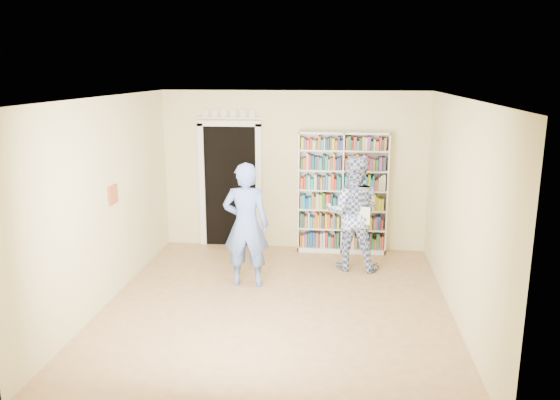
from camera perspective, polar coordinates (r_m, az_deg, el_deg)
name	(u,v)px	position (r m, az deg, el deg)	size (l,w,h in m)	color
floor	(277,306)	(7.32, -0.34, -10.98)	(5.00, 5.00, 0.00)	#9A6D4A
ceiling	(276,98)	(6.68, -0.37, 10.64)	(5.00, 5.00, 0.00)	white
wall_back	(294,171)	(9.31, 1.45, 3.04)	(4.50, 4.50, 0.00)	beige
wall_left	(106,202)	(7.47, -17.75, -0.18)	(5.00, 5.00, 0.00)	beige
wall_right	(460,211)	(6.99, 18.31, -1.13)	(5.00, 5.00, 0.00)	beige
bookshelf	(343,192)	(9.18, 6.55, 0.79)	(1.48, 0.28, 2.04)	white
doorway	(230,180)	(9.47, -5.22, 2.13)	(1.10, 0.08, 2.43)	black
wall_art	(113,195)	(7.63, -17.04, 0.53)	(0.03, 0.25, 0.25)	brown
man_blue	(246,225)	(7.71, -3.56, -2.62)	(0.65, 0.43, 1.79)	#5C7DCE
man_plaid	(353,213)	(8.44, 7.62, -1.37)	(0.86, 0.67, 1.78)	#334F9C
paper_sheet	(363,216)	(8.20, 8.71, -1.64)	(0.19, 0.01, 0.27)	white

